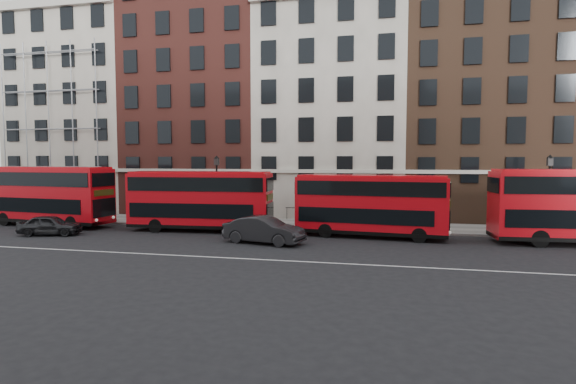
% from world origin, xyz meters
% --- Properties ---
extents(ground, '(120.00, 120.00, 0.00)m').
position_xyz_m(ground, '(0.00, 0.00, 0.00)').
color(ground, black).
rests_on(ground, ground).
extents(pavement, '(80.00, 5.00, 0.15)m').
position_xyz_m(pavement, '(0.00, 10.50, 0.07)').
color(pavement, slate).
rests_on(pavement, ground).
extents(kerb, '(80.00, 0.30, 0.16)m').
position_xyz_m(kerb, '(0.00, 8.00, 0.08)').
color(kerb, gray).
rests_on(kerb, ground).
extents(road_centre_line, '(70.00, 0.12, 0.01)m').
position_xyz_m(road_centre_line, '(0.00, -2.00, 0.01)').
color(road_centre_line, white).
rests_on(road_centre_line, ground).
extents(building_terrace, '(64.00, 11.95, 22.00)m').
position_xyz_m(building_terrace, '(-0.31, 17.88, 10.24)').
color(building_terrace, '#B3AB9B').
rests_on(building_terrace, ground).
extents(bus_a, '(11.17, 3.84, 4.60)m').
position_xyz_m(bus_a, '(-20.88, 6.03, 2.47)').
color(bus_a, red).
rests_on(bus_a, ground).
extents(bus_b, '(10.35, 3.03, 4.30)m').
position_xyz_m(bus_b, '(-8.11, 6.03, 2.31)').
color(bus_b, red).
rests_on(bus_b, ground).
extents(bus_c, '(10.00, 3.35, 4.12)m').
position_xyz_m(bus_c, '(3.93, 6.03, 2.21)').
color(bus_c, red).
rests_on(bus_c, ground).
extents(car_rear, '(4.32, 2.57, 1.38)m').
position_xyz_m(car_rear, '(-17.37, 2.19, 0.69)').
color(car_rear, '#242427').
rests_on(car_rear, ground).
extents(car_front, '(5.28, 2.82, 1.65)m').
position_xyz_m(car_front, '(-2.33, 2.44, 0.83)').
color(car_front, '#242427').
rests_on(car_front, ground).
extents(lamp_post_left, '(0.44, 0.44, 5.33)m').
position_xyz_m(lamp_post_left, '(-7.72, 8.38, 3.08)').
color(lamp_post_left, black).
rests_on(lamp_post_left, pavement).
extents(lamp_post_right, '(0.44, 0.44, 5.33)m').
position_xyz_m(lamp_post_right, '(15.47, 8.81, 3.08)').
color(lamp_post_right, black).
rests_on(lamp_post_right, pavement).
extents(iron_railings, '(6.60, 0.06, 1.00)m').
position_xyz_m(iron_railings, '(0.00, 12.70, 0.65)').
color(iron_railings, black).
rests_on(iron_railings, pavement).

